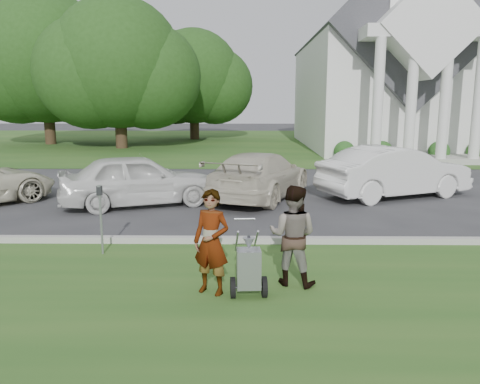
{
  "coord_description": "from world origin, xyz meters",
  "views": [
    {
      "loc": [
        0.29,
        -9.08,
        2.97
      ],
      "look_at": [
        0.17,
        0.0,
        1.23
      ],
      "focal_mm": 35.0,
      "sensor_mm": 36.0,
      "label": 1
    }
  ],
  "objects_px": {
    "parking_meter_near": "(101,211)",
    "car_d": "(395,172)",
    "church": "(378,57)",
    "tree_far": "(45,64)",
    "person_left": "(211,243)",
    "tree_left": "(118,69)",
    "striping_cart": "(249,270)",
    "car_b": "(138,180)",
    "person_right": "(293,236)",
    "car_c": "(260,175)",
    "tree_back": "(194,81)"
  },
  "relations": [
    {
      "from": "parking_meter_near",
      "to": "car_d",
      "type": "bearing_deg",
      "value": 37.94
    },
    {
      "from": "church",
      "to": "tree_far",
      "type": "bearing_deg",
      "value": 175.34
    },
    {
      "from": "tree_far",
      "to": "person_left",
      "type": "distance_m",
      "value": 30.78
    },
    {
      "from": "tree_left",
      "to": "tree_far",
      "type": "height_order",
      "value": "tree_far"
    },
    {
      "from": "striping_cart",
      "to": "car_b",
      "type": "bearing_deg",
      "value": 111.62
    },
    {
      "from": "person_right",
      "to": "car_b",
      "type": "height_order",
      "value": "person_right"
    },
    {
      "from": "tree_far",
      "to": "car_d",
      "type": "xyz_separation_m",
      "value": [
        19.03,
        -19.29,
        -4.88
      ]
    },
    {
      "from": "tree_far",
      "to": "car_c",
      "type": "relative_size",
      "value": 2.31
    },
    {
      "from": "tree_left",
      "to": "car_b",
      "type": "height_order",
      "value": "tree_left"
    },
    {
      "from": "parking_meter_near",
      "to": "car_d",
      "type": "relative_size",
      "value": 0.28
    },
    {
      "from": "tree_left",
      "to": "person_left",
      "type": "distance_m",
      "value": 25.68
    },
    {
      "from": "tree_left",
      "to": "car_d",
      "type": "distance_m",
      "value": 21.3
    },
    {
      "from": "striping_cart",
      "to": "person_right",
      "type": "bearing_deg",
      "value": 32.43
    },
    {
      "from": "person_right",
      "to": "car_b",
      "type": "xyz_separation_m",
      "value": [
        -3.91,
        6.06,
        -0.07
      ]
    },
    {
      "from": "person_right",
      "to": "car_c",
      "type": "distance_m",
      "value": 7.21
    },
    {
      "from": "tree_far",
      "to": "person_right",
      "type": "xyz_separation_m",
      "value": [
        15.06,
        -26.7,
        -4.86
      ]
    },
    {
      "from": "church",
      "to": "person_right",
      "type": "height_order",
      "value": "church"
    },
    {
      "from": "striping_cart",
      "to": "parking_meter_near",
      "type": "bearing_deg",
      "value": 140.61
    },
    {
      "from": "tree_far",
      "to": "tree_left",
      "type": "bearing_deg",
      "value": -26.56
    },
    {
      "from": "tree_left",
      "to": "car_b",
      "type": "relative_size",
      "value": 2.38
    },
    {
      "from": "car_c",
      "to": "car_d",
      "type": "distance_m",
      "value": 4.28
    },
    {
      "from": "striping_cart",
      "to": "car_c",
      "type": "distance_m",
      "value": 7.75
    },
    {
      "from": "person_left",
      "to": "parking_meter_near",
      "type": "height_order",
      "value": "person_left"
    },
    {
      "from": "church",
      "to": "car_d",
      "type": "bearing_deg",
      "value": -102.88
    },
    {
      "from": "person_left",
      "to": "person_right",
      "type": "distance_m",
      "value": 1.36
    },
    {
      "from": "tree_left",
      "to": "person_right",
      "type": "relative_size",
      "value": 6.41
    },
    {
      "from": "striping_cart",
      "to": "tree_left",
      "type": "bearing_deg",
      "value": 104.8
    },
    {
      "from": "person_left",
      "to": "car_c",
      "type": "distance_m",
      "value": 7.66
    },
    {
      "from": "tree_far",
      "to": "tree_back",
      "type": "distance_m",
      "value": 11.22
    },
    {
      "from": "tree_far",
      "to": "person_right",
      "type": "bearing_deg",
      "value": -60.57
    },
    {
      "from": "tree_left",
      "to": "striping_cart",
      "type": "xyz_separation_m",
      "value": [
        8.34,
        -24.24,
        -4.66
      ]
    },
    {
      "from": "car_b",
      "to": "parking_meter_near",
      "type": "bearing_deg",
      "value": 163.17
    },
    {
      "from": "parking_meter_near",
      "to": "striping_cart",
      "type": "bearing_deg",
      "value": -35.2
    },
    {
      "from": "car_b",
      "to": "car_c",
      "type": "distance_m",
      "value": 3.78
    },
    {
      "from": "striping_cart",
      "to": "person_right",
      "type": "relative_size",
      "value": 0.69
    },
    {
      "from": "parking_meter_near",
      "to": "person_right",
      "type": "bearing_deg",
      "value": -22.6
    },
    {
      "from": "striping_cart",
      "to": "car_d",
      "type": "xyz_separation_m",
      "value": [
        4.69,
        7.95,
        0.37
      ]
    },
    {
      "from": "striping_cart",
      "to": "car_b",
      "type": "xyz_separation_m",
      "value": [
        -3.19,
        6.6,
        0.32
      ]
    },
    {
      "from": "church",
      "to": "car_b",
      "type": "bearing_deg",
      "value": -122.29
    },
    {
      "from": "church",
      "to": "car_d",
      "type": "relative_size",
      "value": 4.88
    },
    {
      "from": "tree_left",
      "to": "person_left",
      "type": "bearing_deg",
      "value": -72.15
    },
    {
      "from": "tree_left",
      "to": "car_b",
      "type": "distance_m",
      "value": 18.88
    },
    {
      "from": "tree_left",
      "to": "car_c",
      "type": "relative_size",
      "value": 2.11
    },
    {
      "from": "car_b",
      "to": "car_d",
      "type": "distance_m",
      "value": 7.99
    },
    {
      "from": "striping_cart",
      "to": "car_d",
      "type": "relative_size",
      "value": 0.23
    },
    {
      "from": "tree_back",
      "to": "car_c",
      "type": "xyz_separation_m",
      "value": [
        4.75,
        -24.5,
        -4.0
      ]
    },
    {
      "from": "tree_far",
      "to": "person_left",
      "type": "bearing_deg",
      "value": -63.07
    },
    {
      "from": "church",
      "to": "person_left",
      "type": "relative_size",
      "value": 14.56
    },
    {
      "from": "car_d",
      "to": "striping_cart",
      "type": "bearing_deg",
      "value": 126.54
    },
    {
      "from": "person_left",
      "to": "car_b",
      "type": "distance_m",
      "value": 6.97
    }
  ]
}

